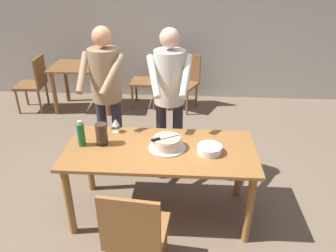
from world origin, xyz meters
The scene contains 16 objects.
ground_plane centered at (0.00, 0.00, 0.00)m, with size 14.00×14.00×0.00m, color #7A6651.
back_wall centered at (0.00, 3.22, 1.35)m, with size 10.00×0.12×2.70m, color #BCB7AD.
main_dining_table centered at (0.00, 0.00, 0.64)m, with size 1.75×0.80×0.75m.
cake_on_platter centered at (0.06, 0.02, 0.80)m, with size 0.34×0.34×0.11m.
cake_knife centered at (0.00, -0.02, 0.87)m, with size 0.25×0.15×0.02m.
plate_stack centered at (0.45, -0.04, 0.79)m, with size 0.22×0.22×0.07m.
wine_glass_near centered at (-0.47, 0.30, 0.85)m, with size 0.08×0.08×0.14m.
water_bottle centered at (-0.73, 0.02, 0.86)m, with size 0.07×0.07×0.25m.
hurricane_lamp centered at (-0.55, 0.05, 0.86)m, with size 0.11×0.11×0.21m.
person_cutting_cake centered at (0.05, 0.61, 1.08)m, with size 0.47×0.56×1.72m.
person_standing_beside centered at (-0.63, 0.64, 1.08)m, with size 0.46×0.57×1.72m.
chair_near_side centered at (-0.12, -0.78, 0.49)m, with size 0.48×0.48×0.90m.
background_table centered at (-1.48, 2.52, 0.58)m, with size 1.00×0.70×0.74m.
background_chair_0 centered at (-0.43, 2.69, 0.49)m, with size 0.45×0.45×0.90m.
background_chair_1 centered at (-2.28, 2.40, 0.49)m, with size 0.47×0.47×0.90m.
background_chair_2 centered at (0.17, 2.65, 0.49)m, with size 0.58×0.58×0.90m.
Camera 1 is at (0.24, -2.57, 2.31)m, focal length 35.23 mm.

